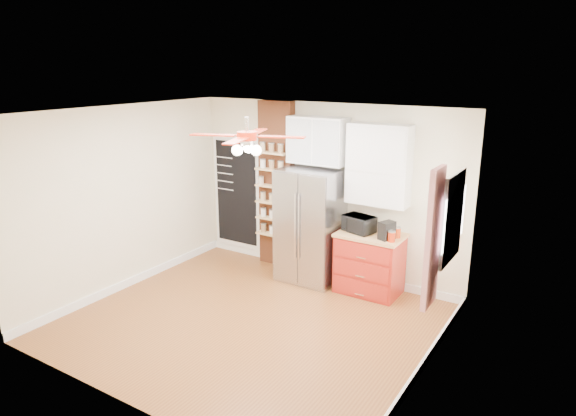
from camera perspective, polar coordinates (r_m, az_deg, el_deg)
The scene contains 21 objects.
floor at distance 6.86m, azimuth -4.14°, elevation -12.54°, with size 4.50×4.50×0.00m, color brown.
ceiling at distance 6.07m, azimuth -4.64°, elevation 10.52°, with size 4.50×4.50×0.00m, color white.
wall_back at distance 7.97m, azimuth 4.16°, elevation 1.93°, with size 4.50×0.02×2.70m, color beige.
wall_front at distance 4.98m, azimuth -18.25°, elevation -7.51°, with size 4.50×0.02×2.70m, color beige.
wall_left at distance 7.84m, azimuth -17.75°, elevation 0.97°, with size 0.02×4.00×2.70m, color beige.
wall_right at distance 5.38m, azimuth 15.40°, elevation -5.49°, with size 0.02×4.00×2.70m, color beige.
chalkboard at distance 8.90m, azimuth -5.68°, elevation 1.70°, with size 0.95×0.05×1.95m.
brick_pillar at distance 8.33m, azimuth -1.27°, elevation 2.56°, with size 0.60×0.16×2.70m, color brown.
fridge at distance 7.81m, azimuth 2.49°, elevation -1.96°, with size 0.90×0.70×1.75m, color #A3A3A7.
upper_glass_cabinet at distance 7.69m, azimuth 3.33°, elevation 7.51°, with size 0.90×0.35×0.70m, color white.
red_cabinet at distance 7.60m, azimuth 9.05°, elevation -6.06°, with size 0.94×0.64×0.90m.
upper_shelf_unit at distance 7.35m, azimuth 10.05°, elevation 4.73°, with size 0.90×0.30×1.15m, color white.
window at distance 6.15m, azimuth 17.83°, elevation -1.05°, with size 0.04×0.75×1.05m, color white.
curtain at distance 5.69m, azimuth 15.84°, elevation -3.31°, with size 0.06×0.40×1.55m, color #A81627.
ceiling_fan at distance 6.10m, azimuth -4.59°, elevation 7.93°, with size 1.40×1.40×0.44m.
toaster_oven at distance 7.47m, azimuth 7.88°, elevation -1.76°, with size 0.44×0.30×0.24m, color black.
coffee_maker at distance 7.22m, azimuth 10.93°, elevation -2.47°, with size 0.14×0.22×0.25m, color black.
canister_left at distance 7.15m, azimuth 11.43°, elevation -3.17°, with size 0.10×0.10×0.14m, color #A42309.
canister_right at distance 7.33m, azimuth 12.01°, elevation -2.71°, with size 0.10×0.10×0.14m, color #B02E09.
pantry_jar_oats at distance 8.29m, azimuth -3.03°, elevation 3.05°, with size 0.09×0.09×0.11m, color #C5B097.
pantry_jar_beans at distance 8.15m, azimuth -0.94°, elevation 2.92°, with size 0.08×0.08×0.14m, color olive.
Camera 1 is at (3.61, -4.85, 3.25)m, focal length 32.00 mm.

